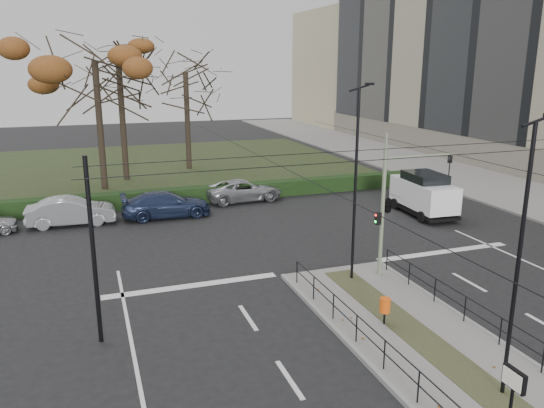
{
  "coord_description": "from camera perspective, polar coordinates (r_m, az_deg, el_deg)",
  "views": [
    {
      "loc": [
        -9.53,
        -14.22,
        8.53
      ],
      "look_at": [
        -1.83,
        7.61,
        2.48
      ],
      "focal_mm": 35.0,
      "sensor_mm": 36.0,
      "label": 1
    }
  ],
  "objects": [
    {
      "name": "parked_car_second",
      "position": [
        31.15,
        -20.8,
        -0.74
      ],
      "size": [
        4.74,
        1.78,
        1.55
      ],
      "primitive_type": "imported",
      "rotation": [
        0.0,
        0.0,
        1.54
      ],
      "color": "#93959A",
      "rests_on": "ground"
    },
    {
      "name": "ground",
      "position": [
        19.12,
        13.17,
        -12.25
      ],
      "size": [
        140.0,
        140.0,
        0.0
      ],
      "primitive_type": "plane",
      "color": "black",
      "rests_on": "ground"
    },
    {
      "name": "bare_tree_near",
      "position": [
        41.32,
        -16.14,
        13.79
      ],
      "size": [
        7.03,
        7.03,
        11.77
      ],
      "color": "black",
      "rests_on": "park"
    },
    {
      "name": "parked_car_third",
      "position": [
        31.3,
        -11.3,
        -0.05
      ],
      "size": [
        5.1,
        2.11,
        1.47
      ],
      "primitive_type": "imported",
      "rotation": [
        0.0,
        0.0,
        1.56
      ],
      "color": "#1F2A4A",
      "rests_on": "ground"
    },
    {
      "name": "info_panel",
      "position": [
        12.83,
        24.46,
        -17.75
      ],
      "size": [
        0.13,
        0.59,
        2.28
      ],
      "color": "black",
      "rests_on": "median_island"
    },
    {
      "name": "white_van",
      "position": [
        32.3,
        16.01,
        1.15
      ],
      "size": [
        2.41,
        4.85,
        2.51
      ],
      "color": "white",
      "rests_on": "ground"
    },
    {
      "name": "parked_car_fourth",
      "position": [
        34.47,
        -3.04,
        1.5
      ],
      "size": [
        5.12,
        2.6,
        1.39
      ],
      "primitive_type": "imported",
      "rotation": [
        0.0,
        0.0,
        1.63
      ],
      "color": "#93959A",
      "rests_on": "ground"
    },
    {
      "name": "bare_tree_center",
      "position": [
        44.72,
        -9.27,
        13.11
      ],
      "size": [
        6.54,
        6.54,
        10.57
      ],
      "color": "black",
      "rests_on": "park"
    },
    {
      "name": "median_railing",
      "position": [
        16.82,
        18.2,
        -12.82
      ],
      "size": [
        4.14,
        13.24,
        0.92
      ],
      "color": "black",
      "rests_on": "median_island"
    },
    {
      "name": "hedge",
      "position": [
        33.97,
        -12.92,
        0.61
      ],
      "size": [
        38.0,
        1.0,
        1.0
      ],
      "primitive_type": "cube",
      "color": "black",
      "rests_on": "ground"
    },
    {
      "name": "traffic_light",
      "position": [
        21.83,
        12.54,
        0.19
      ],
      "size": [
        3.58,
        2.05,
        5.27
      ],
      "color": "gray",
      "rests_on": "median_island"
    },
    {
      "name": "apartment_block",
      "position": [
        53.55,
        26.0,
        15.24
      ],
      "size": [
        13.09,
        52.1,
        21.64
      ],
      "color": "#C8BB90",
      "rests_on": "ground"
    },
    {
      "name": "streetlamp_median_near",
      "position": [
        14.52,
        25.04,
        -5.52
      ],
      "size": [
        0.61,
        0.13,
        7.32
      ],
      "color": "black",
      "rests_on": "median_island"
    },
    {
      "name": "litter_bin",
      "position": [
        18.33,
        12.06,
        -10.64
      ],
      "size": [
        0.36,
        0.36,
        0.92
      ],
      "color": "black",
      "rests_on": "median_island"
    },
    {
      "name": "median_island",
      "position": [
        17.31,
        17.75,
        -15.36
      ],
      "size": [
        4.4,
        15.0,
        0.14
      ],
      "primitive_type": "cube",
      "color": "slate",
      "rests_on": "ground"
    },
    {
      "name": "streetlamp_median_far",
      "position": [
        20.87,
        9.0,
        2.21
      ],
      "size": [
        0.65,
        0.13,
        7.78
      ],
      "color": "black",
      "rests_on": "median_island"
    },
    {
      "name": "rust_tree",
      "position": [
        38.54,
        -18.55,
        14.41
      ],
      "size": [
        8.85,
        8.85,
        11.53
      ],
      "color": "black",
      "rests_on": "park"
    },
    {
      "name": "catenary",
      "position": [
        19.18,
        11.18,
        -1.08
      ],
      "size": [
        20.0,
        34.0,
        6.0
      ],
      "color": "black",
      "rests_on": "ground"
    },
    {
      "name": "sidewalk_east",
      "position": [
        46.27,
        17.52,
        3.44
      ],
      "size": [
        8.0,
        90.0,
        0.14
      ],
      "primitive_type": "cube",
      "color": "slate",
      "rests_on": "ground"
    },
    {
      "name": "park",
      "position": [
        47.12,
        -14.85,
        3.8
      ],
      "size": [
        38.0,
        26.0,
        0.1
      ],
      "primitive_type": "cube",
      "color": "#233018",
      "rests_on": "ground"
    }
  ]
}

